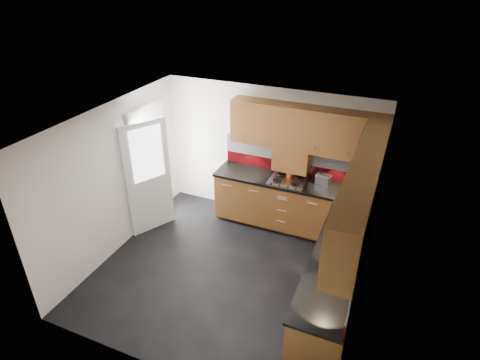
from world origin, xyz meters
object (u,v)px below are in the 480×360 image
at_px(utensil_pot, 290,172).
at_px(gas_hob, 288,180).
at_px(food_processor, 358,203).
at_px(toaster, 324,180).

bearing_deg(utensil_pot, gas_hob, -83.59).
relative_size(gas_hob, food_processor, 1.86).
xyz_separation_m(gas_hob, toaster, (0.57, 0.13, 0.07)).
distance_m(toaster, food_processor, 0.91).
distance_m(gas_hob, toaster, 0.59).
height_order(toaster, food_processor, food_processor).
bearing_deg(gas_hob, toaster, 12.68).
height_order(utensil_pot, toaster, utensil_pot).
height_order(gas_hob, utensil_pot, utensil_pot).
bearing_deg(toaster, food_processor, -44.73).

